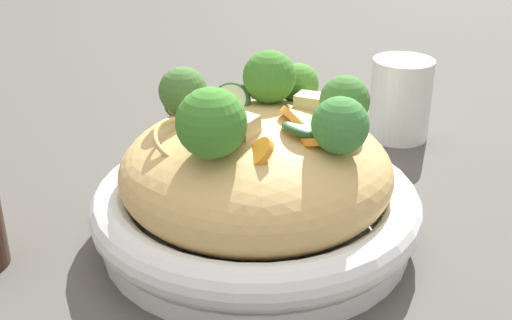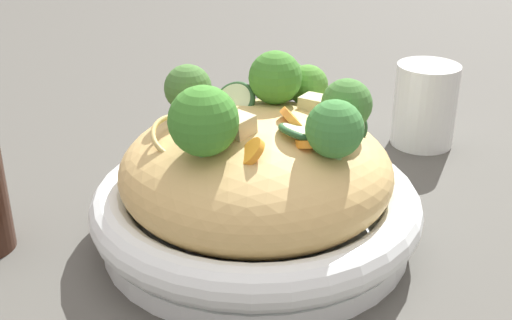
{
  "view_description": "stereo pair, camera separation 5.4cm",
  "coord_description": "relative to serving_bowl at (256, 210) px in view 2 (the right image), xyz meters",
  "views": [
    {
      "loc": [
        -0.38,
        0.31,
        0.31
      ],
      "look_at": [
        0.0,
        0.0,
        0.07
      ],
      "focal_mm": 47.49,
      "sensor_mm": 36.0,
      "label": 1
    },
    {
      "loc": [
        -0.42,
        0.26,
        0.31
      ],
      "look_at": [
        0.0,
        0.0,
        0.07
      ],
      "focal_mm": 47.49,
      "sensor_mm": 36.0,
      "label": 2
    }
  ],
  "objects": [
    {
      "name": "carrot_coins",
      "position": [
        -0.04,
        -0.0,
        0.08
      ],
      "size": [
        0.07,
        0.08,
        0.03
      ],
      "color": "orange",
      "rests_on": "serving_bowl"
    },
    {
      "name": "drinking_glass",
      "position": [
        0.07,
        -0.26,
        0.02
      ],
      "size": [
        0.07,
        0.07,
        0.09
      ],
      "color": "silver",
      "rests_on": "ground_plane"
    },
    {
      "name": "serving_bowl",
      "position": [
        0.0,
        0.0,
        0.0
      ],
      "size": [
        0.27,
        0.27,
        0.05
      ],
      "color": "white",
      "rests_on": "ground_plane"
    },
    {
      "name": "zucchini_slices",
      "position": [
        0.01,
        -0.02,
        0.08
      ],
      "size": [
        0.16,
        0.12,
        0.04
      ],
      "color": "beige",
      "rests_on": "serving_bowl"
    },
    {
      "name": "chicken_chunks",
      "position": [
        -0.01,
        -0.02,
        0.08
      ],
      "size": [
        0.04,
        0.11,
        0.03
      ],
      "color": "beige",
      "rests_on": "serving_bowl"
    },
    {
      "name": "noodle_heap",
      "position": [
        0.0,
        0.0,
        0.04
      ],
      "size": [
        0.22,
        0.22,
        0.1
      ],
      "color": "tan",
      "rests_on": "serving_bowl"
    },
    {
      "name": "broccoli_florets",
      "position": [
        0.0,
        -0.01,
        0.09
      ],
      "size": [
        0.18,
        0.19,
        0.07
      ],
      "color": "#9BC271",
      "rests_on": "serving_bowl"
    },
    {
      "name": "ground_plane",
      "position": [
        0.0,
        0.0,
        -0.03
      ],
      "size": [
        3.0,
        3.0,
        0.0
      ],
      "primitive_type": "plane",
      "color": "#4C4B45"
    }
  ]
}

